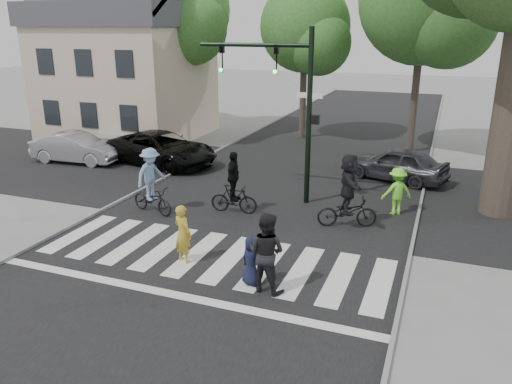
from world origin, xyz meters
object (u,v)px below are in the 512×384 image
cyclist_mid (234,188)px  cyclist_right (348,195)px  pedestrian_adult (266,252)px  car_suv (162,148)px  cyclist_left (152,185)px  pedestrian_child (252,261)px  pedestrian_woman (183,234)px  car_grey (397,164)px  car_silver (76,148)px  traffic_signal (286,91)px

cyclist_mid → cyclist_right: size_ratio=0.90×
pedestrian_adult → car_suv: bearing=-37.6°
cyclist_left → cyclist_mid: bearing=21.2°
pedestrian_child → car_suv: 11.96m
pedestrian_woman → pedestrian_adult: (2.57, -0.65, 0.18)m
car_suv → pedestrian_child: bearing=-125.6°
cyclist_mid → car_suv: (-5.54, 4.58, -0.12)m
car_grey → pedestrian_adult: bearing=6.0°
cyclist_right → car_silver: 13.64m
pedestrian_adult → cyclist_left: size_ratio=0.87×
pedestrian_adult → car_silver: (-12.21, 8.03, -0.29)m
cyclist_right → car_suv: bearing=154.6°
traffic_signal → pedestrian_child: bearing=-79.1°
cyclist_left → car_suv: (-2.99, 5.57, -0.23)m
pedestrian_adult → traffic_signal: bearing=-65.7°
traffic_signal → car_silver: bearing=171.2°
traffic_signal → car_suv: bearing=157.9°
pedestrian_adult → cyclist_right: 4.78m
pedestrian_woman → car_grey: pedestrian_woman is taller
cyclist_mid → pedestrian_adult: bearing=-58.4°
traffic_signal → cyclist_mid: bearing=-122.2°
pedestrian_woman → cyclist_mid: cyclist_mid is taller
pedestrian_adult → cyclist_right: (1.00, 4.67, 0.07)m
car_suv → cyclist_right: bearing=-102.4°
pedestrian_child → cyclist_mid: size_ratio=0.59×
cyclist_mid → cyclist_right: (3.80, 0.14, 0.18)m
car_grey → cyclist_left: bearing=-30.3°
pedestrian_child → car_suv: car_suv is taller
traffic_signal → pedestrian_child: 7.16m
cyclist_right → car_grey: (0.90, 5.68, -0.35)m
pedestrian_woman → car_silver: (-9.64, 7.38, -0.11)m
cyclist_right → car_silver: cyclist_right is taller
car_grey → pedestrian_woman: bearing=-8.3°
cyclist_left → car_suv: bearing=118.2°
car_silver → car_suv: bearing=-78.9°
cyclist_left → car_grey: cyclist_left is taller
pedestrian_adult → cyclist_left: bearing=-23.6°
cyclist_left → car_grey: size_ratio=0.55×
pedestrian_woman → pedestrian_child: pedestrian_woman is taller
pedestrian_woman → car_grey: (4.48, 9.70, -0.11)m
car_grey → traffic_signal: bearing=-25.2°
traffic_signal → cyclist_right: bearing=-33.2°
traffic_signal → car_suv: (-6.70, 2.72, -3.16)m
pedestrian_woman → pedestrian_adult: pedestrian_adult is taller
pedestrian_child → traffic_signal: bearing=-57.7°
pedestrian_child → car_suv: (-7.91, 8.97, 0.12)m
pedestrian_adult → car_suv: pedestrian_adult is taller
traffic_signal → pedestrian_adult: 7.21m
traffic_signal → pedestrian_child: size_ratio=4.81×
pedestrian_adult → car_silver: 14.62m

